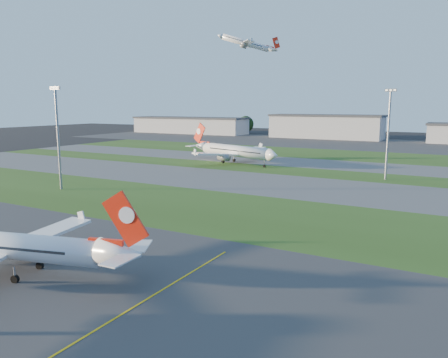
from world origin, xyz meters
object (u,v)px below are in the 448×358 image
Objects in this scene: airliner_parked at (7,246)px; light_mast_centre at (388,128)px; light_mast_west at (58,131)px; airliner_taxiing at (235,151)px.

airliner_parked is 1.26× the size of light_mast_centre.
light_mast_west is (-39.74, 42.57, 11.17)m from airliner_parked.
airliner_parked is at bearing -107.07° from light_mast_centre.
airliner_parked is at bearing -46.97° from light_mast_west.
airliner_taxiing reaches higher than airliner_parked.
airliner_taxiing is at bearing 87.64° from airliner_parked.
light_mast_west is 1.00× the size of light_mast_centre.
light_mast_centre is at bearing 58.00° from airliner_parked.
light_mast_west and light_mast_centre have the same top height.
airliner_taxiing is at bearing 76.80° from light_mast_west.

